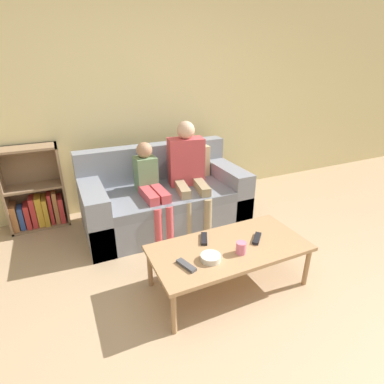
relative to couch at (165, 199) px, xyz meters
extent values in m
plane|color=tan|center=(0.02, -1.85, -0.28)|extent=(22.00, 22.00, 0.00)
cube|color=beige|center=(0.02, 0.68, 1.02)|extent=(12.00, 0.06, 2.60)
cube|color=gray|center=(-0.01, -0.04, -0.12)|extent=(1.73, 0.89, 0.33)
cube|color=slate|center=(-0.01, -0.13, 0.09)|extent=(1.29, 0.71, 0.10)
cube|color=gray|center=(-0.01, 0.31, 0.35)|extent=(1.73, 0.18, 0.40)
cube|color=gray|center=(-0.76, -0.04, 0.01)|extent=(0.22, 0.89, 0.59)
cube|color=gray|center=(0.75, -0.04, 0.01)|extent=(0.22, 0.89, 0.59)
cube|color=tan|center=(0.44, 0.16, 0.32)|extent=(0.36, 0.12, 0.36)
cube|color=#8E7051|center=(-1.57, 0.50, 0.17)|extent=(0.02, 0.28, 0.90)
cube|color=#8E7051|center=(-1.01, 0.50, 0.17)|extent=(0.02, 0.28, 0.90)
cube|color=#8E7051|center=(-1.29, 0.63, 0.17)|extent=(0.59, 0.02, 0.90)
cube|color=#8E7051|center=(-1.29, 0.50, -0.27)|extent=(0.59, 0.28, 0.02)
cube|color=#8E7051|center=(-1.29, 0.50, 0.19)|extent=(0.54, 0.28, 0.02)
cube|color=#8E7051|center=(-1.29, 0.50, 0.61)|extent=(0.59, 0.28, 0.02)
cube|color=#B77542|center=(-1.53, 0.49, -0.12)|extent=(0.06, 0.21, 0.28)
cube|color=#33519E|center=(-1.47, 0.48, -0.13)|extent=(0.05, 0.16, 0.25)
cube|color=red|center=(-1.41, 0.49, -0.13)|extent=(0.05, 0.20, 0.27)
cube|color=red|center=(-1.34, 0.48, -0.09)|extent=(0.05, 0.18, 0.33)
cube|color=gold|center=(-1.28, 0.48, -0.09)|extent=(0.06, 0.18, 0.33)
cube|color=gold|center=(-1.22, 0.49, -0.11)|extent=(0.05, 0.24, 0.31)
cube|color=red|center=(-1.17, 0.48, -0.08)|extent=(0.04, 0.16, 0.35)
cube|color=#B77542|center=(-1.12, 0.48, -0.08)|extent=(0.04, 0.17, 0.36)
cube|color=red|center=(-1.07, 0.49, -0.11)|extent=(0.05, 0.20, 0.29)
cylinder|color=#A87F56|center=(-0.48, -1.48, -0.11)|extent=(0.04, 0.04, 0.34)
cylinder|color=#A87F56|center=(0.67, -1.48, -0.11)|extent=(0.04, 0.04, 0.34)
cylinder|color=#A87F56|center=(-0.48, -0.96, -0.11)|extent=(0.04, 0.04, 0.34)
cylinder|color=#A87F56|center=(0.67, -0.96, -0.11)|extent=(0.04, 0.04, 0.34)
cube|color=#A87F56|center=(0.09, -1.22, 0.07)|extent=(1.23, 0.60, 0.03)
cylinder|color=#9E8966|center=(0.08, -0.45, -0.07)|extent=(0.10, 0.10, 0.43)
cylinder|color=#9E8966|center=(0.29, -0.48, -0.07)|extent=(0.10, 0.10, 0.43)
cube|color=#9E8966|center=(0.12, -0.22, 0.19)|extent=(0.16, 0.40, 0.09)
cube|color=#9E8966|center=(0.32, -0.25, 0.19)|extent=(0.16, 0.40, 0.09)
cube|color=#C6474C|center=(0.26, 0.00, 0.40)|extent=(0.41, 0.26, 0.51)
sphere|color=#D1A889|center=(0.26, 0.00, 0.74)|extent=(0.19, 0.19, 0.19)
cylinder|color=#C6474C|center=(-0.24, -0.46, -0.07)|extent=(0.09, 0.09, 0.43)
cylinder|color=#C6474C|center=(-0.13, -0.46, -0.07)|extent=(0.09, 0.09, 0.43)
cube|color=#C6474C|center=(-0.25, -0.23, 0.19)|extent=(0.11, 0.40, 0.09)
cube|color=#C6474C|center=(-0.13, -0.23, 0.19)|extent=(0.11, 0.40, 0.09)
cube|color=#66845B|center=(-0.20, 0.01, 0.33)|extent=(0.22, 0.20, 0.36)
sphere|color=#A87A5B|center=(-0.20, 0.01, 0.58)|extent=(0.16, 0.16, 0.16)
cylinder|color=pink|center=(0.12, -1.33, 0.13)|extent=(0.08, 0.08, 0.09)
cube|color=black|center=(0.34, -1.23, 0.10)|extent=(0.15, 0.15, 0.02)
cube|color=black|center=(-0.04, -1.05, 0.10)|extent=(0.12, 0.17, 0.02)
cube|color=#47474C|center=(-0.31, -1.30, 0.10)|extent=(0.10, 0.18, 0.02)
cylinder|color=beige|center=(-0.13, -1.31, 0.11)|extent=(0.15, 0.15, 0.05)
camera|label=1|loc=(-1.00, -2.87, 1.40)|focal=28.00mm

